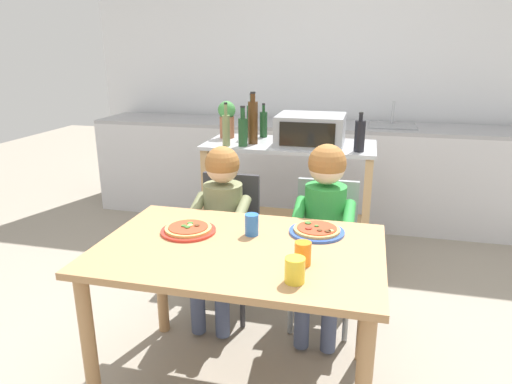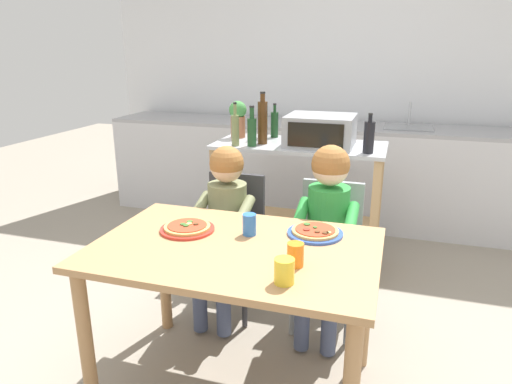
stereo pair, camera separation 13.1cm
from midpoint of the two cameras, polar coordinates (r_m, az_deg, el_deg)
ground_plane at (r=3.23m, az=2.22°, el=-10.72°), size 10.92×10.92×0.00m
back_wall_tiled at (r=4.53m, az=6.93°, el=15.14°), size 4.45×0.12×2.70m
kitchen_counter at (r=4.26m, az=5.82°, el=2.63°), size 4.01×0.60×1.08m
kitchen_island_cart at (r=3.27m, az=2.98°, el=0.98°), size 1.17×0.54×0.90m
toaster_oven at (r=3.14m, az=5.64°, el=7.71°), size 0.45×0.40×0.21m
bottle_squat_spirits at (r=3.40m, az=-0.17°, el=8.49°), size 0.06×0.06×0.25m
bottle_clear_vinegar at (r=3.08m, az=-2.88°, el=7.67°), size 0.06×0.06×0.27m
bottle_slim_sauce at (r=2.97m, az=11.55°, el=6.91°), size 0.07×0.07×0.25m
bottle_dark_olive_oil at (r=3.15m, az=-1.59°, el=8.76°), size 0.07×0.07×0.35m
bottle_brown_beer at (r=3.09m, az=-4.97°, el=7.77°), size 0.05×0.05×0.29m
bottle_tall_green_wine at (r=3.37m, az=-1.66°, el=8.84°), size 0.07×0.07×0.32m
potted_herb_plant at (r=3.38m, az=-4.77°, el=9.18°), size 0.13×0.13×0.27m
dining_table at (r=2.01m, az=-3.97°, el=-9.57°), size 1.21×0.80×0.72m
dining_chair_left at (r=2.72m, az=-5.01°, el=-5.17°), size 0.36×0.36×0.81m
dining_chair_right at (r=2.61m, az=7.08°, el=-6.25°), size 0.36×0.36×0.81m
child_in_olive_shirt at (r=2.55m, az=-5.98°, el=-2.64°), size 0.32×0.42×1.00m
child_in_green_shirt at (r=2.43m, az=6.92°, el=-3.06°), size 0.32×0.42×1.04m
pizza_plate_red_rimmed at (r=2.13m, az=-10.18°, el=-4.64°), size 0.25×0.25×0.03m
pizza_plate_blue_rimmed at (r=2.10m, az=5.80°, el=-4.81°), size 0.25×0.25×0.03m
drinking_cup_orange at (r=1.79m, az=3.75°, el=-7.67°), size 0.07×0.07×0.09m
drinking_cup_blue at (r=2.05m, az=-2.37°, el=-4.10°), size 0.06×0.06×0.10m
drinking_cup_yellow at (r=1.66m, az=2.57°, el=-9.71°), size 0.07×0.07×0.09m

